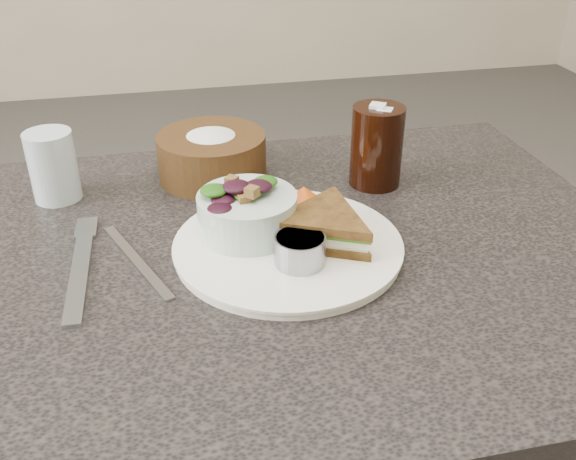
% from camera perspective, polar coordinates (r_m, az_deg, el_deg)
% --- Properties ---
extents(dining_table, '(1.00, 0.70, 0.75)m').
position_cam_1_polar(dining_table, '(1.05, -2.50, -19.59)').
color(dining_table, black).
rests_on(dining_table, floor).
extents(dinner_plate, '(0.28, 0.28, 0.01)m').
position_cam_1_polar(dinner_plate, '(0.80, 0.00, -1.48)').
color(dinner_plate, white).
rests_on(dinner_plate, dining_table).
extents(sandwich, '(0.20, 0.20, 0.04)m').
position_cam_1_polar(sandwich, '(0.79, 3.17, 0.29)').
color(sandwich, brown).
rests_on(sandwich, dinner_plate).
extents(salad_bowl, '(0.15, 0.15, 0.07)m').
position_cam_1_polar(salad_bowl, '(0.80, -3.65, 2.06)').
color(salad_bowl, silver).
rests_on(salad_bowl, dinner_plate).
extents(dressing_ramekin, '(0.08, 0.08, 0.04)m').
position_cam_1_polar(dressing_ramekin, '(0.75, 1.07, -1.81)').
color(dressing_ramekin, gray).
rests_on(dressing_ramekin, dinner_plate).
extents(orange_wedge, '(0.09, 0.09, 0.03)m').
position_cam_1_polar(orange_wedge, '(0.87, 1.42, 3.01)').
color(orange_wedge, '#EC550D').
rests_on(orange_wedge, dinner_plate).
extents(fork, '(0.03, 0.21, 0.01)m').
position_cam_1_polar(fork, '(0.80, -18.02, -3.55)').
color(fork, '#ABB1B8').
rests_on(fork, dining_table).
extents(knife, '(0.08, 0.18, 0.00)m').
position_cam_1_polar(knife, '(0.80, -13.28, -2.70)').
color(knife, '#A2A3A6').
rests_on(knife, dining_table).
extents(bread_basket, '(0.19, 0.19, 0.09)m').
position_cam_1_polar(bread_basket, '(0.98, -6.80, 7.19)').
color(bread_basket, '#533318').
rests_on(bread_basket, dining_table).
extents(cola_glass, '(0.09, 0.09, 0.13)m').
position_cam_1_polar(cola_glass, '(0.95, 7.91, 7.72)').
color(cola_glass, black).
rests_on(cola_glass, dining_table).
extents(water_glass, '(0.09, 0.09, 0.10)m').
position_cam_1_polar(water_glass, '(0.96, -20.17, 5.36)').
color(water_glass, silver).
rests_on(water_glass, dining_table).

